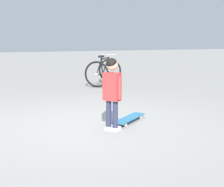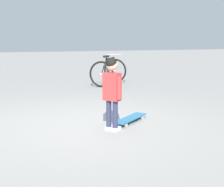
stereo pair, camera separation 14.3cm
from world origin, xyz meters
TOP-DOWN VIEW (x-y plane):
  - ground_plane at (0.00, 0.00)m, footprint 50.00×50.00m
  - child_person at (0.35, -0.40)m, footprint 0.27×0.40m
  - skateboard at (0.78, -0.05)m, footprint 0.73×0.65m
  - bicycle_mid at (1.69, 3.96)m, footprint 1.23×1.28m

SIDE VIEW (x-z plane):
  - ground_plane at x=0.00m, z-range 0.00..0.00m
  - skateboard at x=0.78m, z-range 0.02..0.10m
  - bicycle_mid at x=1.69m, z-range -0.04..0.80m
  - child_person at x=0.35m, z-range 0.13..1.19m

